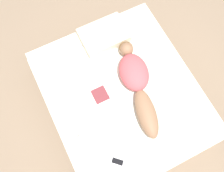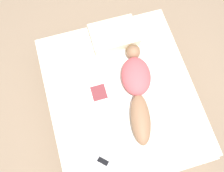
{
  "view_description": "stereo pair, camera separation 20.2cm",
  "coord_description": "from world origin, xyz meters",
  "px_view_note": "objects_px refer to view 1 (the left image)",
  "views": [
    {
      "loc": [
        -0.59,
        -0.88,
        3.56
      ],
      "look_at": [
        -0.09,
        0.1,
        0.58
      ],
      "focal_mm": 42.0,
      "sensor_mm": 36.0,
      "label": 1
    },
    {
      "loc": [
        -0.4,
        -0.96,
        3.56
      ],
      "look_at": [
        -0.09,
        0.1,
        0.58
      ],
      "focal_mm": 42.0,
      "sensor_mm": 36.0,
      "label": 2
    }
  ],
  "objects_px": {
    "open_magazine": "(90,99)",
    "cell_phone": "(118,162)",
    "person": "(137,82)",
    "coffee_mug": "(80,139)"
  },
  "relations": [
    {
      "from": "person",
      "to": "coffee_mug",
      "type": "xyz_separation_m",
      "value": [
        -0.89,
        -0.31,
        -0.05
      ]
    },
    {
      "from": "coffee_mug",
      "to": "cell_phone",
      "type": "distance_m",
      "value": 0.48
    },
    {
      "from": "open_magazine",
      "to": "cell_phone",
      "type": "height_order",
      "value": "same"
    },
    {
      "from": "person",
      "to": "coffee_mug",
      "type": "bearing_deg",
      "value": -148.74
    },
    {
      "from": "open_magazine",
      "to": "coffee_mug",
      "type": "distance_m",
      "value": 0.5
    },
    {
      "from": "person",
      "to": "coffee_mug",
      "type": "height_order",
      "value": "person"
    },
    {
      "from": "coffee_mug",
      "to": "cell_phone",
      "type": "relative_size",
      "value": 0.63
    },
    {
      "from": "coffee_mug",
      "to": "cell_phone",
      "type": "height_order",
      "value": "coffee_mug"
    },
    {
      "from": "cell_phone",
      "to": "open_magazine",
      "type": "bearing_deg",
      "value": 41.24
    },
    {
      "from": "person",
      "to": "open_magazine",
      "type": "bearing_deg",
      "value": -176.04
    }
  ]
}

